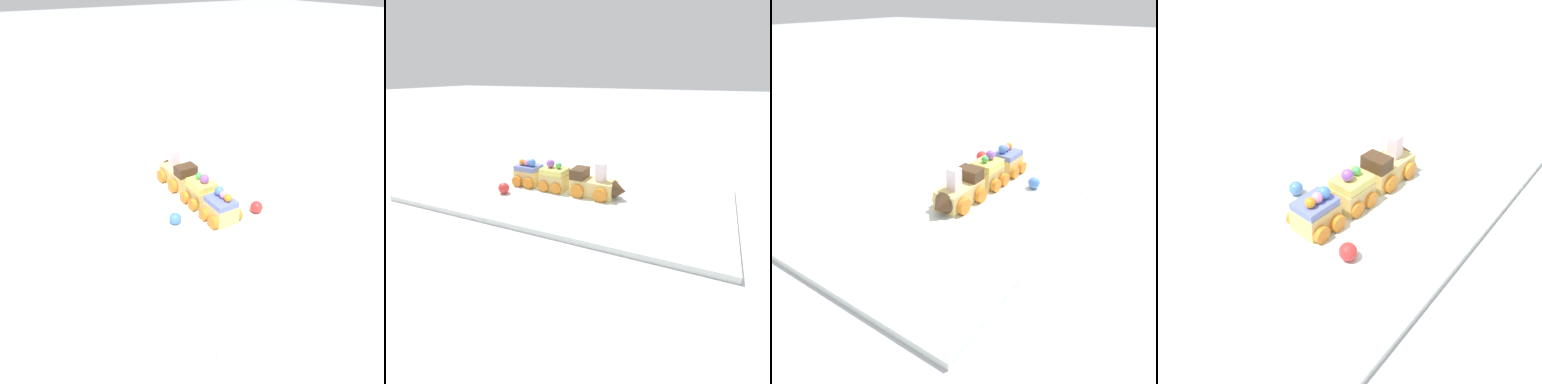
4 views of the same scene
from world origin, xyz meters
The scene contains 7 objects.
ground_plane centered at (0.00, 0.00, 0.00)m, with size 10.00×10.00×0.00m, color #B2B2B7.
display_board centered at (0.00, 0.00, 0.01)m, with size 0.72×0.39×0.01m, color silver.
cake_train_locomotive centered at (0.07, 0.00, 0.04)m, with size 0.13×0.07×0.08m.
cake_car_lemon centered at (-0.03, 0.00, 0.04)m, with size 0.06×0.07×0.07m.
cake_car_blueberry centered at (-0.11, 0.01, 0.04)m, with size 0.06×0.07×0.07m.
gumball_red centered at (-0.13, -0.07, 0.02)m, with size 0.03×0.03×0.03m, color red.
gumball_blue centered at (-0.07, 0.09, 0.02)m, with size 0.02×0.02×0.02m, color #4C84E0.
Camera 4 is at (-0.40, -0.31, 0.39)m, focal length 35.00 mm.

